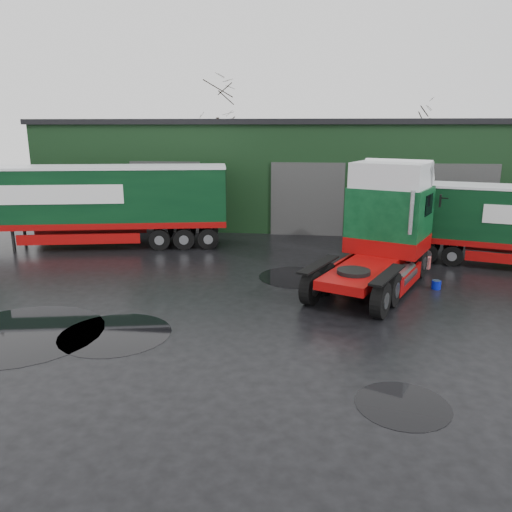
{
  "coord_description": "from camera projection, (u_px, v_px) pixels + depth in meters",
  "views": [
    {
      "loc": [
        2.34,
        -13.56,
        5.88
      ],
      "look_at": [
        0.49,
        2.43,
        1.7
      ],
      "focal_mm": 35.0,
      "sensor_mm": 36.0,
      "label": 1
    }
  ],
  "objects": [
    {
      "name": "puddle_1",
      "position": [
        297.0,
        277.0,
        20.11
      ],
      "size": [
        3.06,
        3.06,
        0.01
      ],
      "primitive_type": "cylinder",
      "color": "black",
      "rests_on": "ground"
    },
    {
      "name": "ground",
      "position": [
        230.0,
        331.0,
        14.77
      ],
      "size": [
        100.0,
        100.0,
        0.0
      ],
      "primitive_type": "plane",
      "color": "black"
    },
    {
      "name": "puddle_0",
      "position": [
        115.0,
        334.0,
        14.58
      ],
      "size": [
        3.26,
        3.26,
        0.01
      ],
      "primitive_type": "cylinder",
      "color": "black",
      "rests_on": "ground"
    },
    {
      "name": "puddle_3",
      "position": [
        403.0,
        405.0,
        10.85
      ],
      "size": [
        2.07,
        2.07,
        0.01
      ],
      "primitive_type": "cylinder",
      "color": "black",
      "rests_on": "ground"
    },
    {
      "name": "hero_tractor",
      "position": [
        373.0,
        229.0,
        18.02
      ],
      "size": [
        5.93,
        8.08,
        4.62
      ],
      "primitive_type": null,
      "rotation": [
        0.0,
        0.0,
        -0.42
      ],
      "color": "#0B421F",
      "rests_on": "ground"
    },
    {
      "name": "tree_back_b",
      "position": [
        407.0,
        153.0,
        41.56
      ],
      "size": [
        4.4,
        4.4,
        7.5
      ],
      "primitive_type": null,
      "color": "black",
      "rests_on": "ground"
    },
    {
      "name": "tree_back_a",
      "position": [
        218.0,
        140.0,
        43.09
      ],
      "size": [
        4.4,
        4.4,
        9.5
      ],
      "primitive_type": null,
      "color": "black",
      "rests_on": "ground"
    },
    {
      "name": "puddle_2",
      "position": [
        22.0,
        334.0,
        14.6
      ],
      "size": [
        4.69,
        4.69,
        0.01
      ],
      "primitive_type": "cylinder",
      "color": "black",
      "rests_on": "ground"
    },
    {
      "name": "warehouse",
      "position": [
        309.0,
        169.0,
        32.98
      ],
      "size": [
        32.4,
        12.4,
        6.3
      ],
      "color": "black",
      "rests_on": "ground"
    },
    {
      "name": "wash_bucket",
      "position": [
        436.0,
        285.0,
        18.6
      ],
      "size": [
        0.43,
        0.43,
        0.32
      ],
      "primitive_type": "cylinder",
      "rotation": [
        0.0,
        0.0,
        -0.32
      ],
      "color": "#07139A",
      "rests_on": "ground"
    },
    {
      "name": "trailer_left",
      "position": [
        96.0,
        206.0,
        24.81
      ],
      "size": [
        13.35,
        5.19,
        4.06
      ],
      "primitive_type": null,
      "rotation": [
        0.0,
        0.0,
        1.77
      ],
      "color": "silver",
      "rests_on": "ground"
    }
  ]
}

